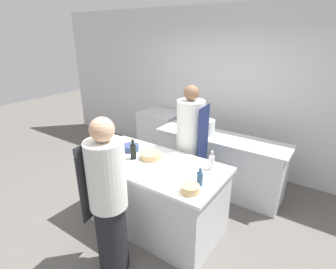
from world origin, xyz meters
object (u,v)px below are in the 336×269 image
(bottle_wine, at_px, (117,153))
(bottle_sauce, at_px, (107,140))
(oven_range, at_px, (162,134))
(chef_at_prep_near, at_px, (108,200))
(bottle_vinegar, at_px, (133,151))
(bowl_prep_small, at_px, (190,189))
(bowl_ceramic_blue, at_px, (151,156))
(bowl_mixing_large, at_px, (131,148))
(bottle_cooking_oil, at_px, (212,162))
(cup, at_px, (109,147))
(bottle_olive_oil, at_px, (200,178))
(chef_at_stove, at_px, (190,147))
(stockpot, at_px, (205,127))

(bottle_wine, distance_m, bottle_sauce, 0.45)
(oven_range, relative_size, chef_at_prep_near, 0.55)
(bottle_vinegar, bearing_deg, chef_at_prep_near, -66.25)
(bowl_prep_small, height_order, bowl_ceramic_blue, same)
(bowl_mixing_large, xyz_separation_m, bowl_ceramic_blue, (0.37, -0.04, 0.00))
(bottle_cooking_oil, distance_m, bowl_ceramic_blue, 0.76)
(bottle_sauce, bearing_deg, cup, -33.46)
(bowl_mixing_large, xyz_separation_m, bowl_prep_small, (1.14, -0.41, 0.00))
(oven_range, bearing_deg, bowl_mixing_large, -67.42)
(bowl_prep_small, bearing_deg, bottle_olive_oil, 85.62)
(chef_at_stove, relative_size, bottle_vinegar, 6.80)
(bowl_mixing_large, bearing_deg, bottle_wine, -78.41)
(bottle_cooking_oil, distance_m, cup, 1.38)
(stockpot, bearing_deg, bowl_ceramic_blue, -98.12)
(bottle_vinegar, xyz_separation_m, stockpot, (0.34, 1.28, 0.01))
(bowl_mixing_large, bearing_deg, bottle_olive_oil, -11.48)
(bowl_prep_small, distance_m, cup, 1.40)
(chef_at_stove, bearing_deg, bottle_wine, -34.78)
(bowl_ceramic_blue, height_order, cup, cup)
(bottle_wine, bearing_deg, bowl_ceramic_blue, 42.31)
(chef_at_stove, distance_m, bowl_prep_small, 1.15)
(chef_at_stove, bearing_deg, bottle_vinegar, -32.08)
(bowl_mixing_large, relative_size, stockpot, 0.76)
(oven_range, xyz_separation_m, bottle_vinegar, (0.87, -1.80, 0.53))
(bowl_ceramic_blue, bearing_deg, bowl_prep_small, -25.43)
(stockpot, bearing_deg, bottle_wine, -108.14)
(bottle_sauce, bearing_deg, bottle_wine, -28.19)
(bowl_mixing_large, relative_size, bowl_prep_small, 1.19)
(bowl_prep_small, height_order, stockpot, stockpot)
(bottle_wine, relative_size, bottle_sauce, 0.90)
(chef_at_stove, bearing_deg, cup, -52.49)
(oven_range, xyz_separation_m, stockpot, (1.21, -0.52, 0.54))
(bottle_cooking_oil, bearing_deg, bowl_ceramic_blue, -167.09)
(bottle_cooking_oil, bearing_deg, stockpot, 120.45)
(bottle_olive_oil, bearing_deg, bottle_sauce, 174.85)
(bottle_cooking_oil, distance_m, bowl_prep_small, 0.54)
(bottle_vinegar, height_order, bowl_prep_small, bottle_vinegar)
(chef_at_stove, bearing_deg, chef_at_prep_near, -7.43)
(bowl_ceramic_blue, xyz_separation_m, stockpot, (0.16, 1.15, 0.07))
(stockpot, bearing_deg, bowl_prep_small, -68.11)
(bowl_ceramic_blue, distance_m, stockpot, 1.17)
(bowl_ceramic_blue, relative_size, stockpot, 0.89)
(oven_range, height_order, chef_at_prep_near, chef_at_prep_near)
(bowl_prep_small, bearing_deg, chef_at_prep_near, -141.79)
(bottle_sauce, height_order, cup, bottle_sauce)
(oven_range, distance_m, chef_at_stove, 1.68)
(cup, relative_size, stockpot, 0.32)
(bottle_vinegar, xyz_separation_m, cup, (-0.43, -0.00, -0.05))
(bottle_vinegar, relative_size, bowl_prep_small, 1.38)
(bottle_wine, bearing_deg, bowl_prep_small, -4.91)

